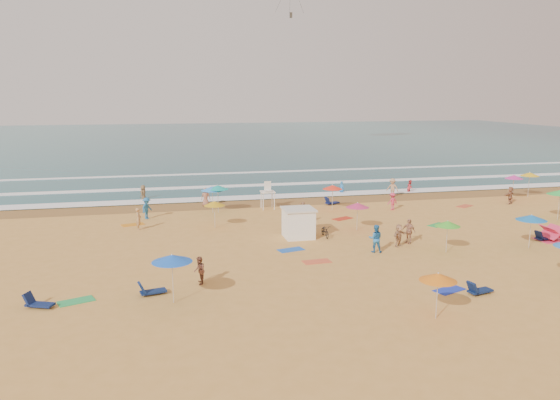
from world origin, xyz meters
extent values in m
plane|color=gold|center=(0.00, 0.00, 0.00)|extent=(220.00, 220.00, 0.00)
cube|color=#0C4756|center=(0.00, 84.00, 0.00)|extent=(220.00, 140.00, 0.18)
plane|color=olive|center=(0.00, 12.50, 0.01)|extent=(220.00, 220.00, 0.00)
cube|color=white|center=(0.00, 15.00, 0.10)|extent=(200.00, 2.20, 0.05)
cube|color=white|center=(0.00, 22.00, 0.10)|extent=(200.00, 1.60, 0.05)
cube|color=white|center=(0.00, 32.00, 0.10)|extent=(200.00, 1.20, 0.05)
cube|color=white|center=(-2.26, -0.38, 1.00)|extent=(2.00, 2.00, 2.00)
cube|color=silver|center=(-2.26, -0.38, 2.06)|extent=(2.20, 2.20, 0.12)
imported|color=black|center=(-0.36, -0.68, 0.43)|extent=(0.60, 1.64, 0.86)
cone|color=blue|center=(12.00, -6.42, 2.08)|extent=(1.95, 1.95, 0.35)
cone|color=yellow|center=(23.92, 9.58, 2.29)|extent=(1.80, 1.80, 0.35)
cone|color=green|center=(19.63, 0.19, 2.30)|extent=(2.00, 2.00, 0.35)
cone|color=blue|center=(-11.38, -11.05, 2.27)|extent=(1.97, 1.97, 0.35)
cone|color=#C72C63|center=(2.56, 0.67, 1.92)|extent=(1.72, 1.72, 0.35)
cone|color=#D62F96|center=(21.40, 8.53, 2.27)|extent=(1.70, 1.70, 0.35)
cone|color=gold|center=(-7.77, 3.81, 1.90)|extent=(1.62, 1.62, 0.35)
cone|color=orange|center=(0.23, -15.62, 1.98)|extent=(1.69, 1.69, 0.35)
cone|color=green|center=(6.09, -6.14, 1.92)|extent=(1.61, 1.61, 0.35)
cone|color=#3594EF|center=(-7.37, 9.17, 2.13)|extent=(1.93, 1.93, 0.35)
cone|color=#14A9A2|center=(-6.91, 9.11, 2.23)|extent=(1.85, 1.85, 0.35)
cone|color=#FF311A|center=(3.03, 8.03, 2.05)|extent=(1.73, 1.73, 0.35)
cube|color=#102150|center=(-12.35, -9.70, 0.17)|extent=(1.39, 0.83, 0.34)
cube|color=#0F1E4F|center=(-17.64, -10.30, 0.17)|extent=(1.42, 1.02, 0.34)
cube|color=#0D1345|center=(-1.58, 1.10, 0.17)|extent=(1.42, 1.04, 0.34)
cube|color=#0E1E47|center=(3.98, -13.30, 0.17)|extent=(1.39, 0.82, 0.34)
cube|color=#0E1947|center=(14.32, -5.00, 0.17)|extent=(1.37, 0.74, 0.34)
cube|color=#101A51|center=(3.80, 10.30, 0.17)|extent=(1.41, 0.91, 0.34)
cube|color=blue|center=(-3.56, -3.39, 0.01)|extent=(1.86, 1.24, 0.03)
cube|color=green|center=(-16.07, -9.81, 0.01)|extent=(1.89, 1.40, 0.03)
cube|color=orange|center=(-13.94, 6.16, 0.01)|extent=(1.87, 1.31, 0.03)
cube|color=#DA5633|center=(-2.63, -6.23, 0.01)|extent=(1.75, 0.97, 0.03)
cube|color=red|center=(2.78, 4.52, 0.01)|extent=(1.90, 1.52, 0.03)
cube|color=#1C31B4|center=(2.72, -12.47, 0.01)|extent=(1.90, 1.42, 0.03)
cube|color=green|center=(9.29, 0.78, 0.01)|extent=(1.90, 1.58, 0.03)
cube|color=#CB4F2F|center=(15.30, 6.85, 0.01)|extent=(1.90, 1.61, 0.03)
imported|color=tan|center=(4.69, -3.57, 0.86)|extent=(0.89, 1.08, 1.72)
imported|color=#2367A3|center=(-12.86, 8.09, 0.89)|extent=(1.20, 1.32, 1.78)
imported|color=#9C6548|center=(20.00, 6.93, 0.81)|extent=(1.56, 1.15, 1.63)
imported|color=#2773B7|center=(1.65, -5.06, 0.91)|extent=(1.06, 0.94, 1.82)
imported|color=brown|center=(-9.92, -8.63, 0.76)|extent=(0.60, 0.76, 1.51)
imported|color=tan|center=(-13.43, 4.46, 0.84)|extent=(0.46, 0.65, 1.68)
imported|color=#DF3742|center=(13.57, 14.38, 0.54)|extent=(0.98, 0.96, 1.59)
imported|color=#2873BB|center=(6.53, 15.61, 0.51)|extent=(0.62, 0.66, 1.51)
imported|color=#A1634A|center=(-7.71, 12.09, 0.85)|extent=(0.96, 0.77, 1.71)
imported|color=brown|center=(-0.97, 3.32, 0.90)|extent=(0.45, 0.67, 1.80)
imported|color=#DE375A|center=(8.21, 6.89, 0.77)|extent=(1.11, 0.81, 1.54)
imported|color=tan|center=(3.71, -4.15, 0.77)|extent=(1.45, 1.13, 1.54)
imported|color=tan|center=(10.71, 12.46, 0.94)|extent=(1.36, 1.34, 1.88)
imported|color=brown|center=(-13.31, 16.68, 0.58)|extent=(0.87, 0.97, 1.67)
cube|color=#3F3326|center=(11.25, 56.70, 23.14)|extent=(0.40, 0.30, 0.90)
camera|label=1|loc=(-11.89, -36.86, 10.07)|focal=35.00mm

